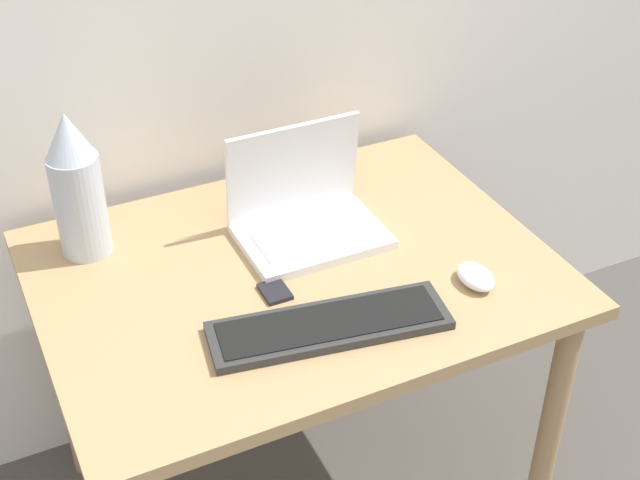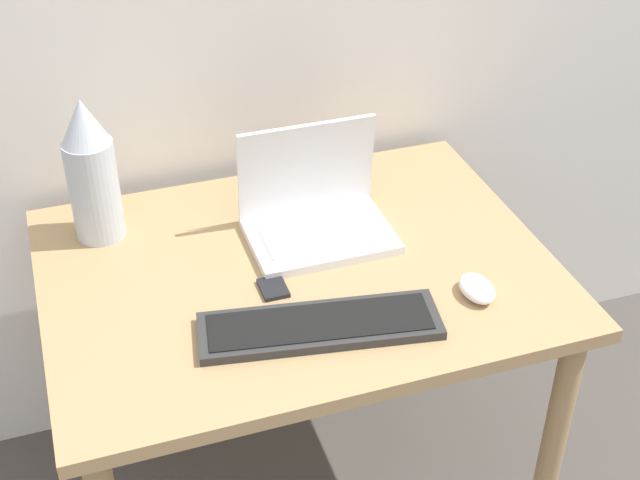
{
  "view_description": "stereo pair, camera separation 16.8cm",
  "coord_description": "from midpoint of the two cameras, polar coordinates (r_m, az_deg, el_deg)",
  "views": [
    {
      "loc": [
        -0.57,
        -0.93,
        1.77
      ],
      "look_at": [
        0.03,
        0.31,
        0.8
      ],
      "focal_mm": 50.0,
      "sensor_mm": 36.0,
      "label": 1
    },
    {
      "loc": [
        -0.41,
        -0.99,
        1.77
      ],
      "look_at": [
        0.03,
        0.31,
        0.8
      ],
      "focal_mm": 50.0,
      "sensor_mm": 36.0,
      "label": 2
    }
  ],
  "objects": [
    {
      "name": "desk",
      "position": [
        1.84,
        1.2,
        -4.1
      ],
      "size": [
        1.01,
        0.76,
        0.7
      ],
      "color": "tan",
      "rests_on": "ground_plane"
    },
    {
      "name": "vase",
      "position": [
        1.83,
        -11.91,
        4.24
      ],
      "size": [
        0.1,
        0.1,
        0.31
      ],
      "color": "silver",
      "rests_on": "desk"
    },
    {
      "name": "mouse",
      "position": [
        1.74,
        12.76,
        -3.15
      ],
      "size": [
        0.06,
        0.09,
        0.03
      ],
      "color": "white",
      "rests_on": "desk"
    },
    {
      "name": "keyboard",
      "position": [
        1.62,
        2.97,
        -5.62
      ],
      "size": [
        0.46,
        0.2,
        0.02
      ],
      "color": "#2D2D2D",
      "rests_on": "desk"
    },
    {
      "name": "laptop",
      "position": [
        1.85,
        2.29,
        1.73
      ],
      "size": [
        0.29,
        0.22,
        0.23
      ],
      "color": "white",
      "rests_on": "desk"
    },
    {
      "name": "mp3_player",
      "position": [
        1.71,
        -0.21,
        -3.2
      ],
      "size": [
        0.05,
        0.07,
        0.01
      ],
      "color": "black",
      "rests_on": "desk"
    }
  ]
}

